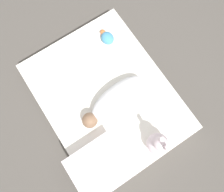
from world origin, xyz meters
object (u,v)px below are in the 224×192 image
object	(u,v)px
turtle_plush	(107,38)
swaddled_baby	(115,100)
pillow	(98,168)
bunny_plush	(158,144)

from	to	relation	value
turtle_plush	swaddled_baby	bearing A→B (deg)	153.47
pillow	swaddled_baby	bearing A→B (deg)	-47.52
swaddled_baby	turtle_plush	world-z (taller)	swaddled_baby
turtle_plush	pillow	bearing A→B (deg)	143.27
pillow	bunny_plush	world-z (taller)	bunny_plush
bunny_plush	turtle_plush	world-z (taller)	bunny_plush
swaddled_baby	bunny_plush	xyz separation A→B (m)	(-0.45, -0.07, 0.04)
bunny_plush	turtle_plush	distance (m)	0.95
swaddled_baby	pillow	world-z (taller)	swaddled_baby
swaddled_baby	bunny_plush	bearing A→B (deg)	93.59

